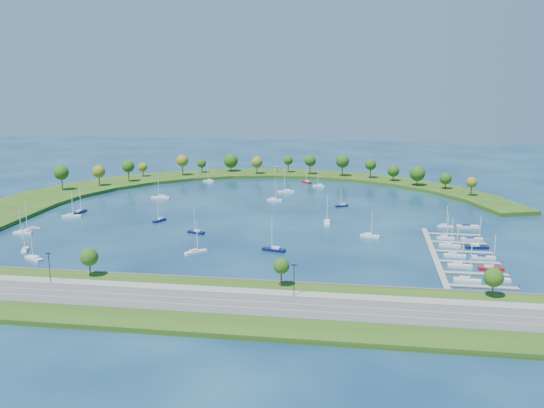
# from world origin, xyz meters

# --- Properties ---
(ground) EXTENTS (700.00, 700.00, 0.00)m
(ground) POSITION_xyz_m (0.00, 0.00, 0.00)
(ground) COLOR #071B40
(ground) RESTS_ON ground
(south_shoreline) EXTENTS (420.00, 43.10, 11.60)m
(south_shoreline) POSITION_xyz_m (0.03, -122.88, 1.00)
(south_shoreline) COLOR #284713
(south_shoreline) RESTS_ON ground
(breakwater) EXTENTS (286.74, 247.64, 2.00)m
(breakwater) POSITION_xyz_m (-46.33, 48.72, 0.99)
(breakwater) COLOR #284713
(breakwater) RESTS_ON ground
(breakwater_trees) EXTENTS (240.86, 92.67, 14.65)m
(breakwater_trees) POSITION_xyz_m (-10.40, 88.75, 10.39)
(breakwater_trees) COLOR #382314
(breakwater_trees) RESTS_ON breakwater
(harbor_tower) EXTENTS (2.60, 2.60, 3.85)m
(harbor_tower) POSITION_xyz_m (-9.49, 118.18, 3.98)
(harbor_tower) COLOR gray
(harbor_tower) RESTS_ON breakwater
(dock_system) EXTENTS (24.28, 82.00, 1.60)m
(dock_system) POSITION_xyz_m (85.30, -61.00, 0.35)
(dock_system) COLOR gray
(dock_system) RESTS_ON ground
(moored_boat_0) EXTENTS (8.29, 2.95, 11.95)m
(moored_boat_0) POSITION_xyz_m (-96.15, -54.44, 0.90)
(moored_boat_0) COLOR white
(moored_boat_0) RESTS_ON ground
(moored_boat_1) EXTENTS (6.95, 7.49, 11.75)m
(moored_boat_1) POSITION_xyz_m (14.74, 89.94, 0.90)
(moored_boat_1) COLOR maroon
(moored_boat_1) RESTS_ON ground
(moored_boat_2) EXTENTS (3.32, 8.61, 12.33)m
(moored_boat_2) POSITION_xyz_m (-90.10, -12.43, 0.92)
(moored_boat_2) COLOR #09123D
(moored_boat_2) RESTS_ON ground
(moored_boat_3) EXTENTS (8.49, 3.68, 12.08)m
(moored_boat_3) POSITION_xyz_m (53.78, -36.90, 0.91)
(moored_boat_3) COLOR white
(moored_boat_3) RESTS_ON ground
(moored_boat_4) EXTENTS (8.10, 4.22, 11.46)m
(moored_boat_4) POSITION_xyz_m (-21.54, -42.10, 0.89)
(moored_boat_4) COLOR #09123D
(moored_boat_4) RESTS_ON ground
(moored_boat_5) EXTENTS (7.02, 5.20, 10.26)m
(moored_boat_5) POSITION_xyz_m (39.72, 22.43, 0.86)
(moored_boat_5) COLOR #09123D
(moored_boat_5) RESTS_ON ground
(moored_boat_6) EXTENTS (10.36, 4.23, 14.79)m
(moored_boat_6) POSITION_xyz_m (-61.75, 27.50, 1.00)
(moored_boat_6) COLOR white
(moored_boat_6) RESTS_ON ground
(moored_boat_7) EXTENTS (8.45, 2.95, 12.19)m
(moored_boat_7) POSITION_xyz_m (2.47, 30.97, 0.91)
(moored_boat_7) COLOR white
(moored_boat_7) RESTS_ON ground
(moored_boat_8) EXTENTS (7.83, 3.81, 11.10)m
(moored_boat_8) POSITION_xyz_m (-48.51, 84.20, 0.88)
(moored_boat_8) COLOR white
(moored_boat_8) RESTS_ON ground
(moored_boat_9) EXTENTS (8.25, 8.06, 13.24)m
(moored_boat_9) POSITION_xyz_m (-13.45, -71.43, 0.94)
(moored_boat_9) COLOR white
(moored_boat_9) RESTS_ON ground
(moored_boat_10) EXTENTS (8.90, 6.40, 12.94)m
(moored_boat_10) POSITION_xyz_m (-71.18, -88.51, 0.93)
(moored_boat_10) COLOR white
(moored_boat_10) RESTS_ON ground
(moored_boat_11) EXTENTS (9.59, 4.75, 13.59)m
(moored_boat_11) POSITION_xyz_m (16.18, -63.49, 0.96)
(moored_boat_11) COLOR #09123D
(moored_boat_11) RESTS_ON ground
(moored_boat_12) EXTENTS (3.33, 9.65, 13.94)m
(moored_boat_12) POSITION_xyz_m (34.25, -16.86, 0.97)
(moored_boat_12) COLOR white
(moored_boat_12) RESTS_ON ground
(moored_boat_13) EXTENTS (9.35, 5.46, 13.27)m
(moored_boat_13) POSITION_xyz_m (-89.93, -22.14, 0.94)
(moored_boat_13) COLOR white
(moored_boat_13) RESTS_ON ground
(moored_boat_14) EXTENTS (10.12, 5.36, 14.33)m
(moored_boat_14) POSITION_xyz_m (5.69, 55.11, 0.98)
(moored_boat_14) COLOR white
(moored_boat_14) RESTS_ON ground
(moored_boat_15) EXTENTS (7.55, 8.47, 13.08)m
(moored_boat_15) POSITION_xyz_m (-95.92, -49.69, 0.94)
(moored_boat_15) COLOR white
(moored_boat_15) RESTS_ON ground
(moored_boat_16) EXTENTS (4.61, 7.50, 10.68)m
(moored_boat_16) POSITION_xyz_m (-80.98, -78.43, 0.87)
(moored_boat_16) COLOR white
(moored_boat_16) RESTS_ON ground
(moored_boat_17) EXTENTS (7.84, 4.22, 11.11)m
(moored_boat_17) POSITION_xyz_m (23.53, 77.84, 0.88)
(moored_boat_17) COLOR white
(moored_boat_17) RESTS_ON ground
(moored_boat_18) EXTENTS (4.99, 7.76, 11.10)m
(moored_boat_18) POSITION_xyz_m (-44.74, -23.38, 0.88)
(moored_boat_18) COLOR #09123D
(moored_boat_18) RESTS_ON ground
(docked_boat_0) EXTENTS (9.12, 3.63, 13.05)m
(docked_boat_0) POSITION_xyz_m (85.51, -89.32, 0.94)
(docked_boat_0) COLOR white
(docked_boat_0) RESTS_ON ground
(docked_boat_1) EXTENTS (8.13, 2.96, 1.62)m
(docked_boat_1) POSITION_xyz_m (95.98, -86.96, 0.60)
(docked_boat_1) COLOR white
(docked_boat_1) RESTS_ON ground
(docked_boat_2) EXTENTS (8.70, 2.91, 12.60)m
(docked_boat_2) POSITION_xyz_m (85.51, -73.35, 0.92)
(docked_boat_2) COLOR white
(docked_boat_2) RESTS_ON ground
(docked_boat_3) EXTENTS (8.93, 2.95, 12.95)m
(docked_boat_3) POSITION_xyz_m (96.01, -75.06, 0.93)
(docked_boat_3) COLOR maroon
(docked_boat_3) RESTS_ON ground
(docked_boat_4) EXTENTS (8.22, 2.86, 11.87)m
(docked_boat_4) POSITION_xyz_m (85.52, -60.65, 0.90)
(docked_boat_4) COLOR white
(docked_boat_4) RESTS_ON ground
(docked_boat_5) EXTENTS (8.57, 2.46, 1.74)m
(docked_boat_5) POSITION_xyz_m (95.97, -61.61, 0.64)
(docked_boat_5) COLOR white
(docked_boat_5) RESTS_ON ground
(docked_boat_6) EXTENTS (8.49, 3.15, 12.20)m
(docked_boat_6) POSITION_xyz_m (85.52, -47.05, 0.91)
(docked_boat_6) COLOR white
(docked_boat_6) RESTS_ON ground
(docked_boat_7) EXTENTS (9.19, 3.40, 13.21)m
(docked_boat_7) POSITION_xyz_m (96.00, -47.77, 0.94)
(docked_boat_7) COLOR #09123D
(docked_boat_7) RESTS_ON ground
(docked_boat_8) EXTENTS (7.25, 2.05, 10.66)m
(docked_boat_8) POSITION_xyz_m (85.54, -35.25, 0.87)
(docked_boat_8) COLOR white
(docked_boat_8) RESTS_ON ground
(docked_boat_9) EXTENTS (9.20, 3.90, 1.82)m
(docked_boat_9) POSITION_xyz_m (95.97, -35.79, 0.67)
(docked_boat_9) COLOR white
(docked_boat_9) RESTS_ON ground
(docked_boat_10) EXTENTS (7.17, 2.39, 10.39)m
(docked_boat_10) POSITION_xyz_m (87.94, -14.84, 0.86)
(docked_boat_10) COLOR white
(docked_boat_10) RESTS_ON ground
(docked_boat_11) EXTENTS (10.03, 3.58, 2.01)m
(docked_boat_11) POSITION_xyz_m (97.86, -14.23, 0.74)
(docked_boat_11) COLOR white
(docked_boat_11) RESTS_ON ground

